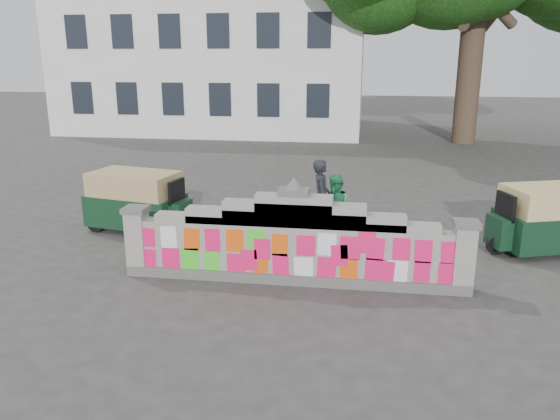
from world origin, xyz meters
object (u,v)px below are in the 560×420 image
(cyclist_rider, at_px, (321,208))
(pedestrian, at_px, (335,209))
(rickshaw_left, at_px, (138,200))
(cyclist_bike, at_px, (321,223))
(rickshaw_right, at_px, (550,218))

(cyclist_rider, xyz_separation_m, pedestrian, (0.31, 0.17, -0.06))
(rickshaw_left, bearing_deg, cyclist_rider, 6.90)
(cyclist_rider, distance_m, rickshaw_left, 4.44)
(cyclist_bike, distance_m, rickshaw_left, 4.44)
(pedestrian, bearing_deg, rickshaw_left, -117.95)
(rickshaw_left, distance_m, rickshaw_right, 9.30)
(cyclist_rider, xyz_separation_m, rickshaw_left, (-4.42, 0.37, -0.10))
(cyclist_bike, distance_m, cyclist_rider, 0.34)
(cyclist_bike, bearing_deg, rickshaw_left, 77.91)
(pedestrian, distance_m, rickshaw_right, 4.57)
(cyclist_bike, relative_size, rickshaw_right, 0.71)
(pedestrian, distance_m, rickshaw_left, 4.73)
(pedestrian, relative_size, rickshaw_left, 0.59)
(cyclist_rider, relative_size, pedestrian, 1.07)
(cyclist_bike, xyz_separation_m, pedestrian, (0.31, 0.17, 0.29))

